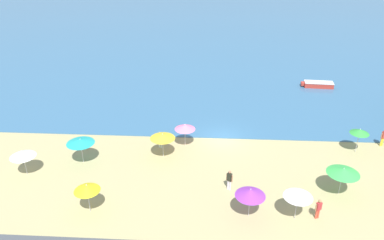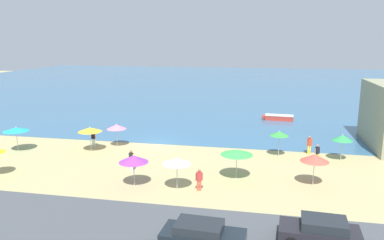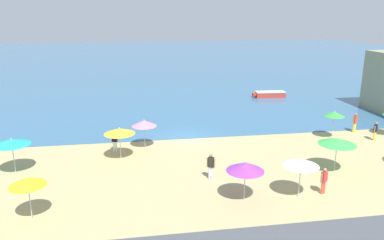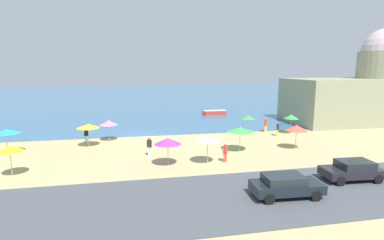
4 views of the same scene
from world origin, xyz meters
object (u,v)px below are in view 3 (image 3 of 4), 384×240
at_px(beach_umbrella_2, 245,167).
at_px(beach_umbrella_3, 334,114).
at_px(bather_1, 211,165).
at_px(bather_2, 355,122).
at_px(bather_0, 115,140).
at_px(beach_umbrella_5, 301,163).
at_px(bather_3, 324,179).
at_px(skiff_nearshore, 270,94).
at_px(beach_umbrella_1, 12,142).
at_px(beach_umbrella_9, 119,131).
at_px(beach_umbrella_6, 337,141).
at_px(beach_umbrella_4, 27,181).
at_px(bather_4, 375,130).
at_px(beach_umbrella_8, 144,123).

relative_size(beach_umbrella_2, beach_umbrella_3, 0.98).
xyz_separation_m(bather_1, bather_2, (14.70, 7.59, 0.00)).
relative_size(beach_umbrella_2, bather_0, 1.41).
xyz_separation_m(beach_umbrella_5, bather_1, (-4.57, 3.09, -1.14)).
distance_m(bather_3, skiff_nearshore, 26.17).
height_order(beach_umbrella_1, bather_3, beach_umbrella_1).
relative_size(beach_umbrella_3, beach_umbrella_9, 1.02).
height_order(beach_umbrella_2, beach_umbrella_6, beach_umbrella_6).
height_order(bather_1, bather_3, bather_1).
height_order(beach_umbrella_3, skiff_nearshore, beach_umbrella_3).
xyz_separation_m(beach_umbrella_6, bather_3, (-2.38, -2.93, -1.20)).
relative_size(beach_umbrella_6, bather_0, 1.46).
distance_m(beach_umbrella_9, bather_3, 14.15).
bearing_deg(bather_0, beach_umbrella_6, -22.38).
relative_size(beach_umbrella_3, bather_2, 1.38).
distance_m(beach_umbrella_2, bather_1, 3.43).
bearing_deg(beach_umbrella_1, beach_umbrella_4, -68.16).
distance_m(beach_umbrella_5, bather_2, 14.77).
xyz_separation_m(beach_umbrella_6, bather_0, (-14.79, 6.09, -1.16)).
bearing_deg(bather_2, beach_umbrella_3, -156.06).
relative_size(beach_umbrella_3, skiff_nearshore, 0.59).
bearing_deg(bather_4, beach_umbrella_9, -177.84).
bearing_deg(bather_3, beach_umbrella_6, 50.98).
bearing_deg(bather_3, skiff_nearshore, 76.39).
xyz_separation_m(beach_umbrella_1, beach_umbrella_8, (8.78, 3.38, -0.12)).
height_order(beach_umbrella_4, bather_4, beach_umbrella_4).
bearing_deg(beach_umbrella_6, bather_2, 51.04).
distance_m(beach_umbrella_8, bather_2, 18.71).
distance_m(beach_umbrella_1, beach_umbrella_5, 18.41).
distance_m(bather_1, bather_2, 16.55).
height_order(beach_umbrella_1, beach_umbrella_2, beach_umbrella_1).
bearing_deg(bather_4, beach_umbrella_1, -175.65).
height_order(beach_umbrella_5, bather_2, beach_umbrella_5).
distance_m(beach_umbrella_2, skiff_nearshore, 27.75).
relative_size(beach_umbrella_1, bather_1, 1.37).
relative_size(beach_umbrella_3, bather_3, 1.49).
distance_m(beach_umbrella_3, beach_umbrella_8, 15.84).
xyz_separation_m(beach_umbrella_9, skiff_nearshore, (18.09, 17.94, -1.72)).
distance_m(beach_umbrella_8, bather_4, 19.16).
bearing_deg(beach_umbrella_3, beach_umbrella_6, -117.70).
height_order(beach_umbrella_9, bather_0, beach_umbrella_9).
height_order(beach_umbrella_4, bather_1, beach_umbrella_4).
bearing_deg(skiff_nearshore, beach_umbrella_1, -142.42).
bearing_deg(beach_umbrella_6, skiff_nearshore, 80.47).
relative_size(beach_umbrella_9, bather_2, 1.36).
xyz_separation_m(beach_umbrella_6, bather_1, (-8.53, 0.04, -1.12)).
bearing_deg(beach_umbrella_8, beach_umbrella_3, -0.80).
height_order(bather_2, bather_3, bather_2).
height_order(beach_umbrella_1, beach_umbrella_3, beach_umbrella_3).
relative_size(beach_umbrella_6, bather_3, 1.52).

